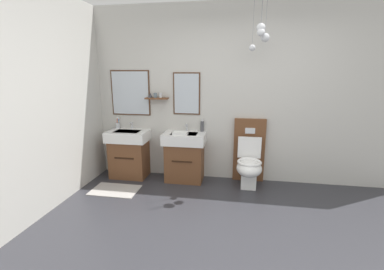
{
  "coord_description": "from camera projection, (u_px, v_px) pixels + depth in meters",
  "views": [
    {
      "loc": [
        -0.07,
        -2.26,
        1.7
      ],
      "look_at": [
        -0.73,
        1.57,
        0.77
      ],
      "focal_mm": 24.71,
      "sensor_mm": 36.0,
      "label": 1
    }
  ],
  "objects": [
    {
      "name": "folded_hand_towel",
      "position": [
        180.0,
        133.0,
        3.98
      ],
      "size": [
        0.22,
        0.16,
        0.04
      ],
      "primitive_type": "cube",
      "color": "white",
      "rests_on": "vanity_sink_right"
    },
    {
      "name": "tap_on_right_sink",
      "position": [
        187.0,
        127.0,
        4.24
      ],
      "size": [
        0.03,
        0.13,
        0.11
      ],
      "color": "silver",
      "rests_on": "vanity_sink_right"
    },
    {
      "name": "wall_back",
      "position": [
        241.0,
        95.0,
        4.06
      ],
      "size": [
        4.89,
        0.58,
        2.7
      ],
      "color": "beige",
      "rests_on": "ground"
    },
    {
      "name": "toothbrush_cup",
      "position": [
        118.0,
        125.0,
        4.43
      ],
      "size": [
        0.07,
        0.07,
        0.2
      ],
      "color": "silver",
      "rests_on": "vanity_sink_left"
    },
    {
      "name": "vanity_sink_right",
      "position": [
        185.0,
        155.0,
        4.19
      ],
      "size": [
        0.65,
        0.46,
        0.77
      ],
      "color": "brown",
      "rests_on": "ground"
    },
    {
      "name": "bath_mat",
      "position": [
        115.0,
        190.0,
        3.88
      ],
      "size": [
        0.68,
        0.44,
        0.01
      ],
      "primitive_type": "cube",
      "color": "#9E9993",
      "rests_on": "ground"
    },
    {
      "name": "wall_left",
      "position": [
        1.0,
        108.0,
        2.63
      ],
      "size": [
        0.12,
        3.94,
        2.7
      ],
      "primitive_type": "cube",
      "color": "beige",
      "rests_on": "ground"
    },
    {
      "name": "tap_on_left_sink",
      "position": [
        132.0,
        125.0,
        4.4
      ],
      "size": [
        0.03,
        0.13,
        0.11
      ],
      "color": "silver",
      "rests_on": "vanity_sink_left"
    },
    {
      "name": "toilet",
      "position": [
        249.0,
        161.0,
        4.02
      ],
      "size": [
        0.48,
        0.63,
        1.0
      ],
      "color": "brown",
      "rests_on": "ground"
    },
    {
      "name": "soap_dispenser",
      "position": [
        202.0,
        126.0,
        4.19
      ],
      "size": [
        0.06,
        0.06,
        0.2
      ],
      "color": "#4C4C51",
      "rests_on": "vanity_sink_right"
    },
    {
      "name": "ground_plane",
      "position": [
        238.0,
        257.0,
        2.56
      ],
      "size": [
        6.09,
        5.14,
        0.1
      ],
      "primitive_type": "cube",
      "color": "#2D2D33",
      "rests_on": "ground"
    },
    {
      "name": "vanity_sink_left",
      "position": [
        129.0,
        152.0,
        4.34
      ],
      "size": [
        0.65,
        0.46,
        0.77
      ],
      "color": "brown",
      "rests_on": "ground"
    }
  ]
}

